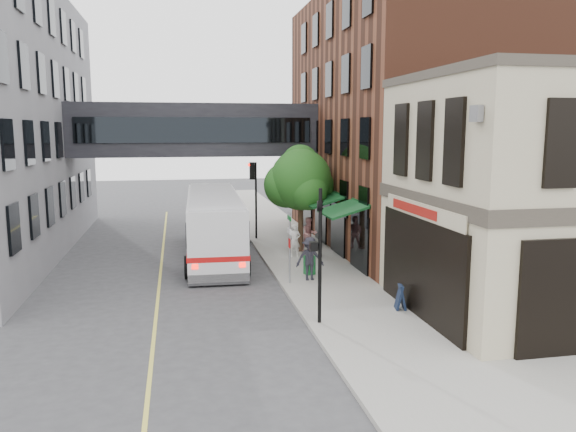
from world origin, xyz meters
name	(u,v)px	position (x,y,z in m)	size (l,w,h in m)	color
ground	(323,350)	(0.00, 0.00, 0.00)	(120.00, 120.00, 0.00)	#38383A
sidewalk_main	(293,249)	(2.00, 14.00, 0.07)	(4.00, 60.00, 0.15)	gray
corner_building	(556,196)	(8.97, 2.00, 4.21)	(10.19, 8.12, 8.45)	tan
brick_building	(426,121)	(9.98, 15.00, 6.99)	(13.76, 18.00, 14.00)	#562A1B
skyway_bridge	(195,130)	(-3.00, 18.00, 6.50)	(14.00, 3.18, 3.00)	black
traffic_signal_near	(319,239)	(0.37, 2.00, 2.98)	(0.44, 0.22, 4.60)	black
traffic_signal_far	(254,185)	(0.26, 17.00, 3.34)	(0.53, 0.28, 4.50)	black
street_sign_pole	(290,241)	(0.39, 7.00, 1.93)	(0.08, 0.75, 3.00)	gray
street_tree	(300,180)	(2.19, 13.22, 3.91)	(3.80, 3.20, 5.60)	#382619
lane_marking	(160,275)	(-5.00, 10.00, 0.01)	(0.12, 40.00, 0.01)	#D8CC4C
bus	(214,222)	(-2.33, 13.31, 1.79)	(3.20, 11.96, 3.20)	silver
pedestrian_a	(295,241)	(1.62, 11.78, 0.97)	(0.60, 0.39, 1.65)	silver
pedestrian_b	(309,234)	(2.66, 12.95, 1.05)	(0.88, 0.68, 1.80)	#D28A88
pedestrian_c	(310,259)	(1.33, 7.28, 1.08)	(1.20, 0.69, 1.86)	black
newspaper_box	(309,265)	(1.54, 8.21, 0.57)	(0.42, 0.37, 0.83)	#16632C
sandwich_board	(401,297)	(3.59, 2.78, 0.59)	(0.32, 0.50, 0.89)	#101B32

